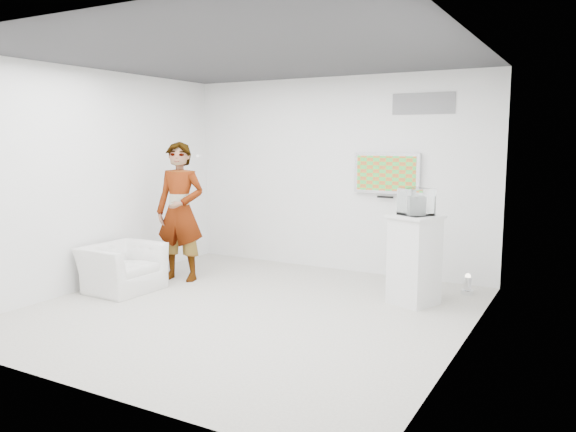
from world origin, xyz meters
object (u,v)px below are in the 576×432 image
(armchair, at_px, (122,268))
(person, at_px, (180,212))
(tv, at_px, (387,173))
(pedestal, at_px, (414,260))
(floor_uplight, at_px, (468,284))

(armchair, bearing_deg, person, -18.14)
(tv, bearing_deg, pedestal, -56.61)
(floor_uplight, bearing_deg, pedestal, -123.15)
(person, bearing_deg, armchair, -122.28)
(person, relative_size, floor_uplight, 7.66)
(armchair, bearing_deg, pedestal, -67.97)
(pedestal, bearing_deg, person, -172.32)
(armchair, relative_size, floor_uplight, 3.68)
(armchair, distance_m, pedestal, 3.90)
(armchair, bearing_deg, tv, -46.17)
(person, distance_m, armchair, 1.15)
(armchair, xyz_separation_m, pedestal, (3.66, 1.31, 0.25))
(person, xyz_separation_m, floor_uplight, (3.85, 1.23, -0.87))
(tv, height_order, person, person)
(tv, bearing_deg, armchair, -138.49)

